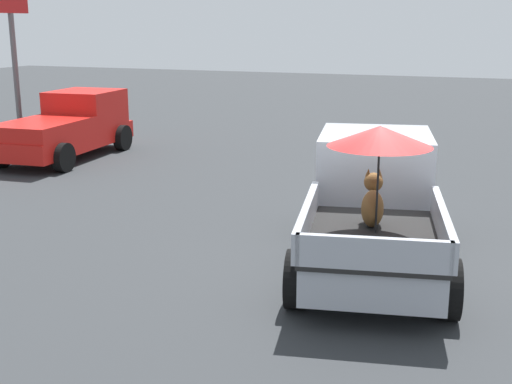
{
  "coord_description": "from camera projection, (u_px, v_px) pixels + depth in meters",
  "views": [
    {
      "loc": [
        -9.89,
        -1.97,
        3.71
      ],
      "look_at": [
        -0.27,
        1.84,
        1.1
      ],
      "focal_mm": 46.97,
      "sensor_mm": 36.0,
      "label": 1
    }
  ],
  "objects": [
    {
      "name": "ground_plane",
      "position": [
        371.0,
        266.0,
        10.53
      ],
      "size": [
        80.0,
        80.0,
        0.0
      ],
      "primitive_type": "plane",
      "color": "#2D3033"
    },
    {
      "name": "pickup_truck_main",
      "position": [
        374.0,
        199.0,
        10.69
      ],
      "size": [
        5.32,
        3.06,
        2.38
      ],
      "rotation": [
        0.0,
        0.0,
        0.2
      ],
      "color": "black",
      "rests_on": "ground"
    },
    {
      "name": "motel_sign",
      "position": [
        12.0,
        32.0,
        19.46
      ],
      "size": [
        1.4,
        0.16,
        4.9
      ],
      "color": "#59595B",
      "rests_on": "ground"
    },
    {
      "name": "pickup_truck_red",
      "position": [
        68.0,
        127.0,
        18.95
      ],
      "size": [
        4.93,
        2.48,
        1.8
      ],
      "rotation": [
        0.0,
        0.0,
        0.08
      ],
      "color": "black",
      "rests_on": "ground"
    }
  ]
}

